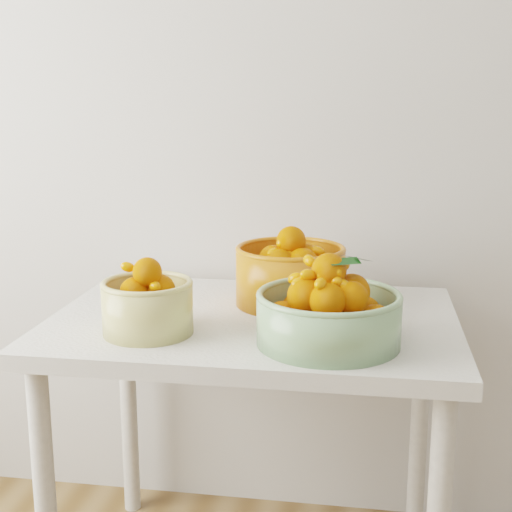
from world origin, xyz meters
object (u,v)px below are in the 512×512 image
object	(u,v)px
table	(254,353)
bowl_green	(329,313)
bowl_cream	(147,305)
bowl_orange	(290,273)

from	to	relation	value
table	bowl_green	world-z (taller)	bowl_green
bowl_cream	bowl_orange	distance (m)	0.41
table	bowl_green	xyz separation A→B (m)	(0.19, -0.17, 0.17)
table	bowl_cream	distance (m)	0.32
bowl_cream	bowl_orange	xyz separation A→B (m)	(0.30, 0.29, 0.01)
bowl_cream	bowl_orange	size ratio (longest dim) A/B	0.69
table	bowl_orange	xyz separation A→B (m)	(0.08, 0.13, 0.18)
table	bowl_cream	size ratio (longest dim) A/B	4.14
table	bowl_orange	distance (m)	0.23
table	bowl_cream	xyz separation A→B (m)	(-0.22, -0.16, 0.16)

